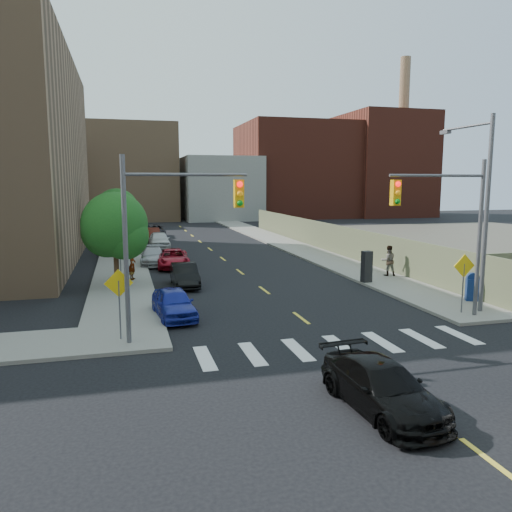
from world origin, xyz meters
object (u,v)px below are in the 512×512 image
parked_car_red (173,258)px  parked_car_silver (153,256)px  pedestrian_east (388,261)px  black_sedan (382,387)px  payphone (367,267)px  mailbox (472,287)px  pedestrian_west (132,265)px  parked_car_maroon (152,234)px  parked_car_grey (155,231)px  parked_car_black (185,275)px  parked_car_blue (174,303)px  parked_car_white (159,240)px

parked_car_red → parked_car_silver: bearing=133.1°
parked_car_silver → pedestrian_east: bearing=-28.8°
parked_car_red → pedestrian_east: pedestrian_east is taller
black_sedan → payphone: (7.38, 15.13, 0.43)m
parked_car_red → mailbox: mailbox is taller
payphone → pedestrian_west: (-13.41, 4.36, -0.01)m
parked_car_maroon → parked_car_grey: parked_car_grey is taller
payphone → parked_car_black: bearing=160.6°
parked_car_maroon → parked_car_blue: bearing=-93.7°
payphone → parked_car_blue: bearing=-166.7°
mailbox → pedestrian_east: pedestrian_east is taller
pedestrian_west → pedestrian_east: (15.70, -2.85, 0.04)m
parked_car_black → parked_car_silver: (-1.30, 8.30, -0.03)m
parked_car_white → pedestrian_west: pedestrian_west is taller
parked_car_blue → parked_car_white: parked_car_white is taller
parked_car_blue → parked_car_maroon: bearing=82.9°
parked_car_blue → mailbox: bearing=-10.0°
parked_car_blue → parked_car_white: 24.48m
mailbox → pedestrian_east: bearing=119.5°
pedestrian_east → parked_car_black: bearing=8.4°
black_sedan → parked_car_silver: bearing=95.2°
parked_car_blue → mailbox: (14.70, -1.15, 0.16)m
parked_car_maroon → parked_car_grey: 3.54m
pedestrian_east → payphone: bearing=44.9°
parked_car_silver → parked_car_white: (1.13, 9.45, 0.12)m
parked_car_black → pedestrian_east: pedestrian_east is taller
parked_car_silver → pedestrian_east: pedestrian_east is taller
parked_car_red → parked_car_grey: bearing=93.4°
parked_car_white → pedestrian_east: bearing=-55.2°
parked_car_white → parked_car_black: bearing=-89.7°
parked_car_silver → pedestrian_west: bearing=-100.8°
black_sedan → mailbox: bearing=38.2°
payphone → parked_car_grey: bearing=102.1°
parked_car_blue → parked_car_white: bearing=81.8°
parked_car_black → mailbox: 15.53m
parked_car_grey → payphone: (10.50, -29.50, 0.40)m
parked_car_silver → parked_car_grey: 19.02m
black_sedan → payphone: payphone is taller
parked_car_red → payphone: size_ratio=2.55×
pedestrian_west → pedestrian_east: 15.96m
parked_car_blue → parked_car_silver: 15.00m
parked_car_grey → parked_car_blue: bearing=-91.5°
parked_car_maroon → payphone: size_ratio=2.20×
parked_car_red → parked_car_white: size_ratio=1.06×
parked_car_blue → parked_car_grey: size_ratio=0.81×
parked_car_maroon → parked_car_white: bearing=-89.4°
parked_car_maroon → pedestrian_west: (-2.46, -21.63, 0.40)m
pedestrian_east → parked_car_blue: bearing=34.6°
parked_car_black → parked_car_red: parked_car_black is taller
parked_car_blue → parked_car_grey: bearing=82.3°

